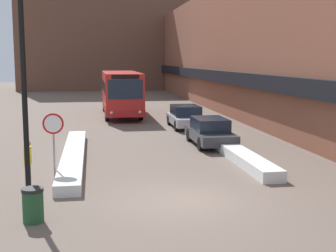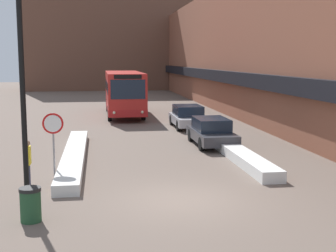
{
  "view_description": "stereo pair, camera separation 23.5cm",
  "coord_description": "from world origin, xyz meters",
  "px_view_note": "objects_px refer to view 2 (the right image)",
  "views": [
    {
      "loc": [
        -2.72,
        -13.94,
        4.38
      ],
      "look_at": [
        0.24,
        4.34,
        1.73
      ],
      "focal_mm": 50.0,
      "sensor_mm": 36.0,
      "label": 1
    },
    {
      "loc": [
        -2.49,
        -13.98,
        4.38
      ],
      "look_at": [
        0.24,
        4.34,
        1.73
      ],
      "focal_mm": 50.0,
      "sensor_mm": 36.0,
      "label": 2
    }
  ],
  "objects_px": {
    "parked_car_front": "(211,132)",
    "parked_car_middle": "(188,116)",
    "stop_sign": "(53,131)",
    "trash_bin": "(31,204)",
    "city_bus": "(124,92)",
    "pedestrian": "(27,159)",
    "street_lamp": "(31,64)"
  },
  "relations": [
    {
      "from": "pedestrian",
      "to": "trash_bin",
      "type": "height_order",
      "value": "pedestrian"
    },
    {
      "from": "parked_car_front",
      "to": "street_lamp",
      "type": "xyz_separation_m",
      "value": [
        -7.62,
        -8.92,
        3.53
      ]
    },
    {
      "from": "city_bus",
      "to": "stop_sign",
      "type": "relative_size",
      "value": 4.21
    },
    {
      "from": "city_bus",
      "to": "parked_car_front",
      "type": "height_order",
      "value": "city_bus"
    },
    {
      "from": "parked_car_middle",
      "to": "trash_bin",
      "type": "relative_size",
      "value": 4.59
    },
    {
      "from": "parked_car_middle",
      "to": "street_lamp",
      "type": "distance_m",
      "value": 17.42
    },
    {
      "from": "stop_sign",
      "to": "city_bus",
      "type": "bearing_deg",
      "value": 79.39
    },
    {
      "from": "stop_sign",
      "to": "pedestrian",
      "type": "xyz_separation_m",
      "value": [
        -0.78,
        -1.13,
        -0.78
      ]
    },
    {
      "from": "city_bus",
      "to": "street_lamp",
      "type": "relative_size",
      "value": 1.49
    },
    {
      "from": "parked_car_front",
      "to": "trash_bin",
      "type": "relative_size",
      "value": 4.58
    },
    {
      "from": "street_lamp",
      "to": "trash_bin",
      "type": "height_order",
      "value": "street_lamp"
    },
    {
      "from": "parked_car_middle",
      "to": "trash_bin",
      "type": "xyz_separation_m",
      "value": [
        -7.57,
        -16.76,
        -0.25
      ]
    },
    {
      "from": "parked_car_middle",
      "to": "pedestrian",
      "type": "relative_size",
      "value": 2.61
    },
    {
      "from": "stop_sign",
      "to": "trash_bin",
      "type": "height_order",
      "value": "stop_sign"
    },
    {
      "from": "city_bus",
      "to": "parked_car_front",
      "type": "bearing_deg",
      "value": -74.75
    },
    {
      "from": "street_lamp",
      "to": "pedestrian",
      "type": "height_order",
      "value": "street_lamp"
    },
    {
      "from": "parked_car_front",
      "to": "pedestrian",
      "type": "xyz_separation_m",
      "value": [
        -8.13,
        -6.94,
        0.29
      ]
    },
    {
      "from": "pedestrian",
      "to": "city_bus",
      "type": "bearing_deg",
      "value": 167.28
    },
    {
      "from": "pedestrian",
      "to": "trash_bin",
      "type": "relative_size",
      "value": 1.76
    },
    {
      "from": "parked_car_middle",
      "to": "street_lamp",
      "type": "bearing_deg",
      "value": -116.51
    },
    {
      "from": "parked_car_middle",
      "to": "parked_car_front",
      "type": "bearing_deg",
      "value": -90.0
    },
    {
      "from": "parked_car_front",
      "to": "parked_car_middle",
      "type": "xyz_separation_m",
      "value": [
        -0.0,
        6.35,
        0.01
      ]
    },
    {
      "from": "stop_sign",
      "to": "street_lamp",
      "type": "relative_size",
      "value": 0.35
    },
    {
      "from": "stop_sign",
      "to": "trash_bin",
      "type": "relative_size",
      "value": 2.58
    },
    {
      "from": "parked_car_middle",
      "to": "stop_sign",
      "type": "xyz_separation_m",
      "value": [
        -7.35,
        -12.16,
        1.05
      ]
    },
    {
      "from": "parked_car_front",
      "to": "parked_car_middle",
      "type": "relative_size",
      "value": 1.0
    },
    {
      "from": "trash_bin",
      "to": "parked_car_front",
      "type": "bearing_deg",
      "value": 53.98
    },
    {
      "from": "parked_car_front",
      "to": "street_lamp",
      "type": "bearing_deg",
      "value": -130.48
    },
    {
      "from": "trash_bin",
      "to": "parked_car_middle",
      "type": "bearing_deg",
      "value": 65.68
    },
    {
      "from": "city_bus",
      "to": "pedestrian",
      "type": "xyz_separation_m",
      "value": [
        -4.42,
        -20.56,
        -0.83
      ]
    },
    {
      "from": "trash_bin",
      "to": "city_bus",
      "type": "bearing_deg",
      "value": 80.87
    },
    {
      "from": "city_bus",
      "to": "street_lamp",
      "type": "height_order",
      "value": "street_lamp"
    }
  ]
}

